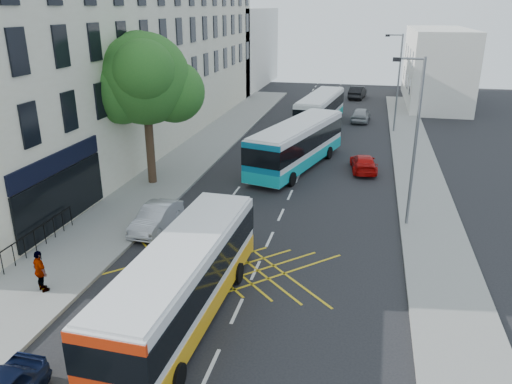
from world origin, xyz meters
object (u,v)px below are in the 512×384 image
Objects in this scene: lamp_far at (397,78)px; bus_near at (183,280)px; lamp_near at (414,135)px; bus_far at (320,110)px; red_hatchback at (363,163)px; distant_car_grey at (315,100)px; street_tree at (145,80)px; pedestrian_far at (40,271)px; bus_mid at (297,144)px; distant_car_dark at (357,92)px; distant_car_silver at (361,115)px; parked_car_silver at (156,218)px.

lamp_far is 0.80× the size of bus_near.
lamp_near reaches higher than bus_far.
lamp_near reaches higher than red_hatchback.
red_hatchback is at bearing -70.14° from distant_car_grey.
street_tree is 15.22m from bus_near.
bus_near is 19.13m from red_hatchback.
street_tree is 5.30× the size of pedestrian_far.
pedestrian_far is (-5.79, -39.74, 0.25)m from distant_car_grey.
bus_mid is 4.54m from red_hatchback.
pedestrian_far reaches higher than distant_car_dark.
distant_car_silver is at bearing 83.17° from bus_near.
lamp_near is at bearing 101.50° from distant_car_silver.
lamp_far is at bearing -47.20° from distant_car_grey.
distant_car_grey is (-5.61, 21.71, 0.17)m from red_hatchback.
distant_car_grey is at bearing 64.12° from distant_car_dark.
street_tree is at bearing 168.60° from lamp_near.
bus_mid is 2.12× the size of distant_car_grey.
distant_car_dark reaches higher than red_hatchback.
bus_near is at bearing -84.72° from distant_car_grey.
lamp_far is 2.14× the size of parked_car_silver.
lamp_near is 9.67m from red_hatchback.
lamp_near is 0.72× the size of bus_mid.
lamp_near is 11.04m from bus_mid.
red_hatchback is 22.43m from distant_car_grey.
bus_mid reaches higher than parked_car_silver.
pedestrian_far is (-1.81, -6.43, 0.36)m from parked_car_silver.
street_tree reaches higher than parked_car_silver.
bus_far reaches higher than red_hatchback.
parked_car_silver is 0.85× the size of distant_car_dark.
parked_car_silver is at bearing 122.29° from bus_near.
parked_car_silver is (-11.80, -23.11, -4.00)m from lamp_far.
lamp_far is (14.71, 17.03, -1.68)m from street_tree.
bus_far is 15.94m from distant_car_dark.
bus_near is 2.59× the size of distant_car_silver.
parked_car_silver is at bearing -117.04° from lamp_far.
bus_near is at bearing 65.85° from red_hatchback.
parked_car_silver is at bearing -74.00° from pedestrian_far.
distant_car_silver is (5.07, 33.60, -0.82)m from bus_near.
street_tree is at bearing -98.83° from distant_car_grey.
bus_near reaches higher than red_hatchback.
lamp_near is 4.82× the size of pedestrian_far.
parked_car_silver is (-5.42, -24.10, -0.90)m from bus_far.
parked_car_silver is (-11.80, -3.11, -4.00)m from lamp_near.
bus_mid reaches higher than distant_car_dark.
bus_near is 30.78m from bus_far.
lamp_far is at bearing -2.12° from bus_far.
distant_car_grey is 7.73m from distant_car_dark.
lamp_far reaches higher than distant_car_silver.
bus_mid is at bearing -4.46° from red_hatchback.
distant_car_grey reaches higher than distant_car_silver.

